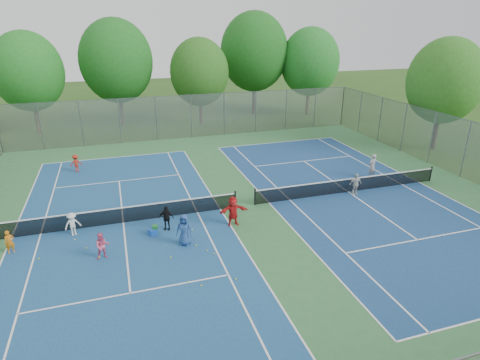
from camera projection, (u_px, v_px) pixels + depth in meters
name	position (u px, v px, depth m)	size (l,w,h in m)	color
ground	(245.00, 206.00, 23.80)	(120.00, 120.00, 0.00)	#274B17
court_pad	(245.00, 206.00, 23.80)	(32.00, 32.00, 0.01)	#316739
court_left	(123.00, 223.00, 21.82)	(10.97, 23.77, 0.01)	navy
court_right	(348.00, 192.00, 25.77)	(10.97, 23.77, 0.01)	navy
net_left	(122.00, 215.00, 21.66)	(12.87, 0.10, 0.91)	black
net_right	(349.00, 186.00, 25.61)	(12.87, 0.10, 0.91)	black
fence_north	(191.00, 117.00, 37.24)	(32.00, 0.10, 4.00)	gray
fence_east	(466.00, 150.00, 27.58)	(32.00, 0.10, 4.00)	gray
tree_nw	(28.00, 72.00, 37.17)	(6.40, 6.40, 9.58)	#443326
tree_nl	(116.00, 61.00, 40.08)	(7.20, 7.20, 10.69)	#443326
tree_nc	(199.00, 72.00, 40.99)	(6.00, 6.00, 8.85)	#443326
tree_nr	(254.00, 52.00, 45.01)	(7.60, 7.60, 11.42)	#443326
tree_ne	(310.00, 62.00, 45.33)	(6.60, 6.60, 9.77)	#443326
tree_side_e	(445.00, 81.00, 32.36)	(6.00, 6.00, 9.20)	#443326
ball_crate	(153.00, 232.00, 20.56)	(0.38, 0.38, 0.32)	blue
ball_hopper	(155.00, 230.00, 20.59)	(0.26, 0.26, 0.50)	#227E35
student_a	(9.00, 242.00, 18.78)	(0.43, 0.28, 1.17)	#CA6D13
student_b	(102.00, 246.00, 18.32)	(0.64, 0.50, 1.31)	#DD557E
student_c	(73.00, 224.00, 20.37)	(0.81, 0.46, 1.25)	silver
student_d	(166.00, 218.00, 20.91)	(0.79, 0.33, 1.34)	black
student_e	(184.00, 230.00, 19.42)	(0.79, 0.52, 1.63)	navy
student_f	(233.00, 211.00, 21.32)	(1.53, 0.49, 1.65)	red
child_far_baseline	(76.00, 163.00, 29.06)	(0.84, 0.48, 1.30)	#A72617
instructor	(372.00, 166.00, 27.73)	(0.65, 0.42, 1.77)	#9A9A9D
teen_court_b	(356.00, 184.00, 25.20)	(0.82, 0.34, 1.40)	beige
tennis_ball_0	(188.00, 282.00, 16.81)	(0.07, 0.07, 0.07)	#B5C82E
tennis_ball_1	(196.00, 246.00, 19.54)	(0.07, 0.07, 0.07)	yellow
tennis_ball_2	(86.00, 248.00, 19.32)	(0.07, 0.07, 0.07)	gold
tennis_ball_3	(171.00, 258.00, 18.54)	(0.07, 0.07, 0.07)	#CBEE37
tennis_ball_4	(207.00, 251.00, 19.10)	(0.07, 0.07, 0.07)	#B0CA2F
tennis_ball_5	(214.00, 254.00, 18.85)	(0.07, 0.07, 0.07)	gold
tennis_ball_6	(236.00, 279.00, 16.99)	(0.07, 0.07, 0.07)	#D8E635
tennis_ball_7	(99.00, 258.00, 18.54)	(0.07, 0.07, 0.07)	#D2EE37
tennis_ball_8	(192.00, 230.00, 21.03)	(0.07, 0.07, 0.07)	yellow
tennis_ball_9	(201.00, 286.00, 16.58)	(0.07, 0.07, 0.07)	#DAE936
tennis_ball_10	(39.00, 259.00, 18.45)	(0.07, 0.07, 0.07)	#B7CA2F
tennis_ball_11	(75.00, 240.00, 20.04)	(0.07, 0.07, 0.07)	#E4EF37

